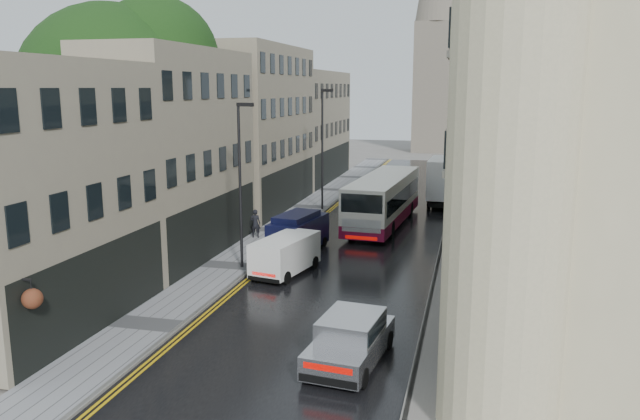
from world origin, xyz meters
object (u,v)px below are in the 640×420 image
at_px(tree_far, 216,127).
at_px(white_van, 255,260).
at_px(cream_bus, 352,209).
at_px(silver_hatchback, 308,354).
at_px(pedestrian, 255,223).
at_px(lamp_post_near, 240,187).
at_px(navy_van, 272,236).
at_px(white_lorry, 429,184).
at_px(tree_near, 113,129).
at_px(lamp_post_far, 322,150).

bearing_deg(tree_far, white_van, -61.50).
height_order(tree_far, cream_bus, tree_far).
distance_m(silver_hatchback, pedestrian, 18.89).
distance_m(white_van, lamp_post_near, 3.83).
xyz_separation_m(cream_bus, navy_van, (-3.21, -6.28, -0.48)).
relative_size(silver_hatchback, lamp_post_near, 0.55).
bearing_deg(white_lorry, tree_near, -128.81).
relative_size(cream_bus, white_lorry, 1.71).
height_order(white_lorry, white_van, white_lorry).
height_order(lamp_post_near, lamp_post_far, lamp_post_far).
height_order(cream_bus, navy_van, cream_bus).
relative_size(white_lorry, lamp_post_far, 0.80).
height_order(tree_near, navy_van, tree_near).
distance_m(tree_near, pedestrian, 9.93).
relative_size(cream_bus, white_van, 2.85).
bearing_deg(lamp_post_near, navy_van, 86.57).
xyz_separation_m(white_lorry, silver_hatchback, (-1.63, -29.96, -1.01)).
xyz_separation_m(lamp_post_near, lamp_post_far, (0.35, 15.90, 0.30)).
bearing_deg(tree_far, pedestrian, -53.86).
height_order(tree_near, lamp_post_near, tree_near).
distance_m(cream_bus, lamp_post_far, 8.49).
bearing_deg(navy_van, lamp_post_far, 101.55).
bearing_deg(white_lorry, pedestrian, -124.87).
xyz_separation_m(tree_far, white_van, (8.40, -15.47, -5.25)).
distance_m(white_lorry, pedestrian, 15.95).
height_order(tree_far, lamp_post_near, tree_far).
relative_size(tree_far, lamp_post_far, 1.41).
distance_m(navy_van, lamp_post_near, 4.02).
xyz_separation_m(white_lorry, lamp_post_near, (-8.03, -18.94, 2.35)).
bearing_deg(lamp_post_near, white_lorry, 81.06).
xyz_separation_m(silver_hatchback, white_van, (-5.11, 9.44, 0.11)).
bearing_deg(tree_far, cream_bus, -24.69).
relative_size(silver_hatchback, pedestrian, 2.58).
bearing_deg(lamp_post_far, silver_hatchback, -54.07).
xyz_separation_m(silver_hatchback, pedestrian, (-7.86, 17.18, 0.13)).
bearing_deg(tree_far, navy_van, -55.26).
bearing_deg(silver_hatchback, lamp_post_near, 126.64).
bearing_deg(white_van, silver_hatchback, -49.52).
bearing_deg(tree_near, tree_far, 88.68).
relative_size(cream_bus, lamp_post_near, 1.47).
bearing_deg(tree_far, silver_hatchback, -61.53).
height_order(navy_van, lamp_post_near, lamp_post_near).
bearing_deg(cream_bus, white_lorry, 72.49).
height_order(tree_near, white_lorry, tree_near).
bearing_deg(tree_near, navy_van, 11.09).
xyz_separation_m(navy_van, lamp_post_far, (-0.43, 13.40, 3.35)).
relative_size(tree_far, cream_bus, 1.03).
relative_size(cream_bus, silver_hatchback, 2.69).
bearing_deg(silver_hatchback, lamp_post_far, 109.16).
distance_m(silver_hatchback, navy_van, 14.64).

